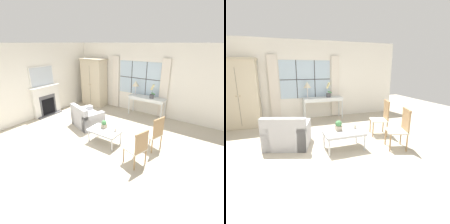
% 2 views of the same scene
% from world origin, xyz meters
% --- Properties ---
extents(ground_plane, '(14.00, 14.00, 0.00)m').
position_xyz_m(ground_plane, '(0.00, 0.00, 0.00)').
color(ground_plane, '#B2A893').
extents(wall_back_windowed, '(7.20, 0.14, 2.80)m').
position_xyz_m(wall_back_windowed, '(0.00, 3.02, 1.38)').
color(wall_back_windowed, white).
rests_on(wall_back_windowed, ground_plane).
extents(armoire, '(1.17, 0.66, 2.14)m').
position_xyz_m(armoire, '(-2.11, 2.65, 1.08)').
color(armoire, beige).
rests_on(armoire, ground_plane).
extents(console_table, '(1.46, 0.47, 0.81)m').
position_xyz_m(console_table, '(0.54, 2.71, 0.72)').
color(console_table, silver).
rests_on(console_table, ground_plane).
extents(table_lamp, '(0.27, 0.27, 0.57)m').
position_xyz_m(table_lamp, '(0.00, 2.74, 1.26)').
color(table_lamp, silver).
rests_on(table_lamp, console_table).
extents(potted_orchid, '(0.21, 0.17, 0.54)m').
position_xyz_m(potted_orchid, '(0.75, 2.67, 1.01)').
color(potted_orchid, '#4C4C51').
rests_on(potted_orchid, console_table).
extents(armchair_upholstered, '(1.20, 1.09, 0.79)m').
position_xyz_m(armchair_upholstered, '(-0.83, 0.70, 0.28)').
color(armchair_upholstered, '#B2B2B7').
rests_on(armchair_upholstered, ground_plane).
extents(side_chair_wooden, '(0.55, 0.55, 0.99)m').
position_xyz_m(side_chair_wooden, '(1.73, 0.61, 0.55)').
color(side_chair_wooden, white).
rests_on(side_chair_wooden, ground_plane).
extents(accent_chair_wooden, '(0.55, 0.55, 0.95)m').
position_xyz_m(accent_chair_wooden, '(1.66, -0.27, 0.53)').
color(accent_chair_wooden, beige).
rests_on(accent_chair_wooden, ground_plane).
extents(coffee_table, '(0.94, 0.56, 0.43)m').
position_xyz_m(coffee_table, '(0.39, 0.11, 0.38)').
color(coffee_table, silver).
rests_on(coffee_table, ground_plane).
extents(potted_plant_small, '(0.15, 0.15, 0.24)m').
position_xyz_m(potted_plant_small, '(0.30, 0.22, 0.55)').
color(potted_plant_small, tan).
rests_on(potted_plant_small, coffee_table).
extents(pillar_candle, '(0.11, 0.11, 0.12)m').
position_xyz_m(pillar_candle, '(0.71, 0.21, 0.48)').
color(pillar_candle, silver).
rests_on(pillar_candle, coffee_table).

